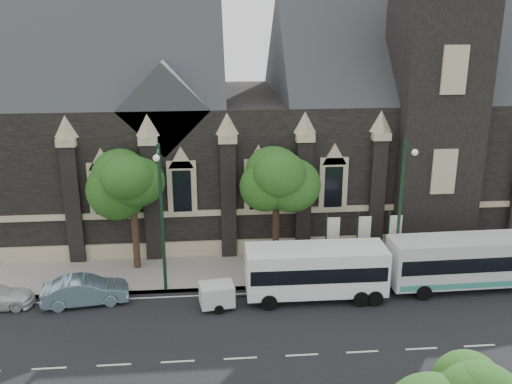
{
  "coord_description": "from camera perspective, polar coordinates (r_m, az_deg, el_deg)",
  "views": [
    {
      "loc": [
        -1.37,
        -23.54,
        16.03
      ],
      "look_at": [
        1.3,
        6.0,
        6.48
      ],
      "focal_mm": 39.81,
      "sensor_mm": 36.0,
      "label": 1
    }
  ],
  "objects": [
    {
      "name": "ground",
      "position": [
        28.52,
        -1.58,
        -16.37
      ],
      "size": [
        160.0,
        160.0,
        0.0
      ],
      "primitive_type": "plane",
      "color": "black",
      "rests_on": "ground"
    },
    {
      "name": "sidewalk",
      "position": [
        36.72,
        -2.54,
        -7.93
      ],
      "size": [
        80.0,
        5.0,
        0.15
      ],
      "primitive_type": "cube",
      "color": "gray",
      "rests_on": "ground"
    },
    {
      "name": "museum",
      "position": [
        43.53,
        3.52,
        7.41
      ],
      "size": [
        40.0,
        17.7,
        29.9
      ],
      "color": "black",
      "rests_on": "ground"
    },
    {
      "name": "tree_walk_right",
      "position": [
        36.04,
        2.35,
        1.37
      ],
      "size": [
        4.08,
        4.08,
        7.8
      ],
      "color": "black",
      "rests_on": "ground"
    },
    {
      "name": "tree_walk_left",
      "position": [
        36.03,
        -12.0,
        0.84
      ],
      "size": [
        3.91,
        3.91,
        7.64
      ],
      "color": "black",
      "rests_on": "ground"
    },
    {
      "name": "street_lamp_near",
      "position": [
        34.45,
        14.4,
        -1.21
      ],
      "size": [
        0.36,
        1.88,
        9.0
      ],
      "color": "#15301E",
      "rests_on": "ground"
    },
    {
      "name": "street_lamp_mid",
      "position": [
        32.63,
        -9.49,
        -1.96
      ],
      "size": [
        0.36,
        1.88,
        9.0
      ],
      "color": "#15301E",
      "rests_on": "ground"
    },
    {
      "name": "banner_flag_left",
      "position": [
        36.11,
        7.5,
        -4.52
      ],
      "size": [
        0.9,
        0.1,
        4.0
      ],
      "color": "#15301E",
      "rests_on": "ground"
    },
    {
      "name": "banner_flag_center",
      "position": [
        36.59,
        10.56,
        -4.37
      ],
      "size": [
        0.9,
        0.1,
        4.0
      ],
      "color": "#15301E",
      "rests_on": "ground"
    },
    {
      "name": "banner_flag_right",
      "position": [
        37.17,
        13.54,
        -4.22
      ],
      "size": [
        0.9,
        0.1,
        4.0
      ],
      "color": "#15301E",
      "rests_on": "ground"
    },
    {
      "name": "tour_coach",
      "position": [
        36.65,
        21.68,
        -6.4
      ],
      "size": [
        11.13,
        2.77,
        3.23
      ],
      "rotation": [
        0.0,
        0.0,
        0.02
      ],
      "color": "silver",
      "rests_on": "ground"
    },
    {
      "name": "shuttle_bus",
      "position": [
        33.13,
        6.05,
        -7.72
      ],
      "size": [
        8.07,
        2.88,
        3.1
      ],
      "rotation": [
        0.0,
        0.0,
        -0.01
      ],
      "color": "white",
      "rests_on": "ground"
    },
    {
      "name": "box_trailer",
      "position": [
        32.35,
        -3.96,
        -10.25
      ],
      "size": [
        2.78,
        1.64,
        1.44
      ],
      "rotation": [
        0.0,
        0.0,
        0.14
      ],
      "color": "silver",
      "rests_on": "ground"
    },
    {
      "name": "sedan",
      "position": [
        34.16,
        -16.77,
        -9.48
      ],
      "size": [
        4.97,
        2.3,
        1.58
      ],
      "primitive_type": "imported",
      "rotation": [
        0.0,
        0.0,
        1.71
      ],
      "color": "#7091A2",
      "rests_on": "ground"
    }
  ]
}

